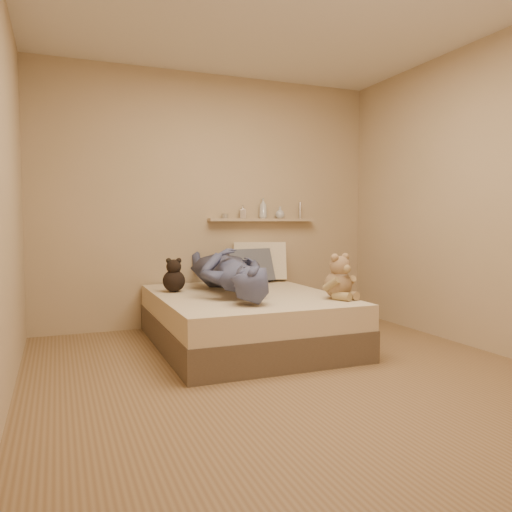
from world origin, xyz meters
name	(u,v)px	position (x,y,z in m)	size (l,w,h in m)	color
room	(291,190)	(0.00, 0.00, 1.30)	(3.80, 3.80, 3.80)	olive
bed	(244,319)	(0.00, 0.93, 0.22)	(1.50, 1.90, 0.45)	brown
game_console	(246,286)	(-0.19, 0.39, 0.59)	(0.17, 0.11, 0.05)	silver
teddy_bear	(339,280)	(0.62, 0.37, 0.61)	(0.30, 0.31, 0.38)	#91784F
dark_plush	(174,277)	(-0.55, 1.26, 0.58)	(0.20, 0.20, 0.31)	black
pillow_cream	(260,262)	(0.49, 1.76, 0.65)	(0.55, 0.16, 0.40)	beige
pillow_grey	(249,267)	(0.31, 1.62, 0.62)	(0.50, 0.14, 0.34)	slate
person	(228,270)	(-0.11, 1.05, 0.65)	(0.61, 1.67, 0.40)	#414766
wall_shelf	(262,220)	(0.55, 1.84, 1.10)	(1.20, 0.12, 0.03)	tan
shelf_bottles	(265,211)	(0.58, 1.84, 1.20)	(0.93, 0.12, 0.22)	#A09789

